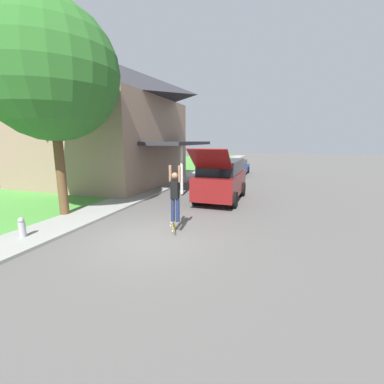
{
  "coord_description": "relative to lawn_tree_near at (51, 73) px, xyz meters",
  "views": [
    {
      "loc": [
        3.73,
        -6.87,
        3.05
      ],
      "look_at": [
        0.63,
        2.29,
        1.1
      ],
      "focal_mm": 24.0,
      "sensor_mm": 36.0,
      "label": 1
    }
  ],
  "objects": [
    {
      "name": "suv_parked",
      "position": [
        5.46,
        4.88,
        -4.38
      ],
      "size": [
        2.08,
        5.18,
        2.74
      ],
      "color": "maroon",
      "rests_on": "ground_plane"
    },
    {
      "name": "sidewalk",
      "position": [
        0.88,
        4.93,
        -5.45
      ],
      "size": [
        1.8,
        80.0,
        0.1
      ],
      "color": "gray",
      "rests_on": "ground_plane"
    },
    {
      "name": "lawn_tree_near",
      "position": [
        0.0,
        0.0,
        0.0
      ],
      "size": [
        5.01,
        5.01,
        7.94
      ],
      "color": "brown",
      "rests_on": "lawn"
    },
    {
      "name": "lawn",
      "position": [
        -3.52,
        4.93,
        -5.46
      ],
      "size": [
        10.0,
        80.0,
        0.08
      ],
      "color": "#478E38",
      "rests_on": "ground_plane"
    },
    {
      "name": "skateboard",
      "position": [
        5.01,
        -0.41,
        -5.26
      ],
      "size": [
        0.38,
        0.76,
        0.32
      ],
      "color": "#A89323",
      "rests_on": "ground_plane"
    },
    {
      "name": "car_down_street",
      "position": [
        4.58,
        15.44,
        -4.86
      ],
      "size": [
        1.98,
        4.56,
        1.33
      ],
      "color": "navy",
      "rests_on": "ground_plane"
    },
    {
      "name": "house",
      "position": [
        -3.58,
        7.55,
        -1.04
      ],
      "size": [
        11.84,
        9.71,
        8.44
      ],
      "color": "#89705B",
      "rests_on": "lawn"
    },
    {
      "name": "ground_plane",
      "position": [
        4.48,
        -1.07,
        -5.5
      ],
      "size": [
        120.0,
        120.0,
        0.0
      ],
      "primitive_type": "plane",
      "color": "#54514F"
    },
    {
      "name": "fire_hydrant",
      "position": [
        0.78,
        -2.46,
        -5.09
      ],
      "size": [
        0.2,
        0.2,
        0.63
      ],
      "color": "#99999E",
      "rests_on": "sidewalk"
    },
    {
      "name": "skateboarder",
      "position": [
        5.06,
        -0.38,
        -4.13
      ],
      "size": [
        0.41,
        0.22,
        1.86
      ],
      "color": "#192347",
      "rests_on": "ground_plane"
    }
  ]
}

